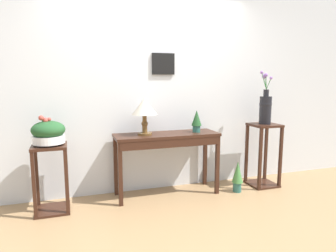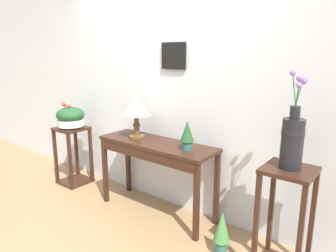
# 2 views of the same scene
# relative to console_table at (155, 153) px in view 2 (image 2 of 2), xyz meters

# --- Properties ---
(back_wall_with_art) EXTENTS (9.00, 0.13, 2.80)m
(back_wall_with_art) POSITION_rel_console_table_xyz_m (-0.10, 0.33, 0.72)
(back_wall_with_art) COLOR silver
(back_wall_with_art) RESTS_ON ground
(console_table) EXTENTS (1.29, 0.43, 0.79)m
(console_table) POSITION_rel_console_table_xyz_m (0.00, 0.00, 0.00)
(console_table) COLOR #381E14
(console_table) RESTS_ON ground
(table_lamp) EXTENTS (0.31, 0.31, 0.44)m
(table_lamp) POSITION_rel_console_table_xyz_m (-0.28, 0.02, 0.43)
(table_lamp) COLOR brown
(table_lamp) RESTS_ON console_table
(potted_plant_on_console) EXTENTS (0.13, 0.13, 0.28)m
(potted_plant_on_console) POSITION_rel_console_table_xyz_m (0.39, 0.01, 0.26)
(potted_plant_on_console) COLOR #2D665B
(potted_plant_on_console) RESTS_ON console_table
(pedestal_stand_left) EXTENTS (0.36, 0.36, 0.75)m
(pedestal_stand_left) POSITION_rel_console_table_xyz_m (-1.35, -0.06, -0.30)
(pedestal_stand_left) COLOR #381E14
(pedestal_stand_left) RESTS_ON ground
(planter_bowl_wide_left) EXTENTS (0.35, 0.35, 0.33)m
(planter_bowl_wide_left) POSITION_rel_console_table_xyz_m (-1.35, -0.06, 0.21)
(planter_bowl_wide_left) COLOR silver
(planter_bowl_wide_left) RESTS_ON pedestal_stand_left
(pedestal_stand_right) EXTENTS (0.36, 0.36, 0.86)m
(pedestal_stand_right) POSITION_rel_console_table_xyz_m (1.35, -0.07, -0.25)
(pedestal_stand_right) COLOR #381E14
(pedestal_stand_right) RESTS_ON ground
(flower_vase_tall_right) EXTENTS (0.16, 0.18, 0.70)m
(flower_vase_tall_right) POSITION_rel_console_table_xyz_m (1.35, -0.07, 0.41)
(flower_vase_tall_right) COLOR black
(flower_vase_tall_right) RESTS_ON pedestal_stand_right
(potted_plant_floor) EXTENTS (0.14, 0.14, 0.41)m
(potted_plant_floor) POSITION_rel_console_table_xyz_m (0.89, -0.19, -0.45)
(potted_plant_floor) COLOR #2D665B
(potted_plant_floor) RESTS_ON ground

